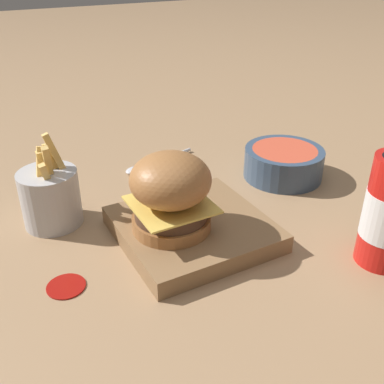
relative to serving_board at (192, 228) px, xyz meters
name	(u,v)px	position (x,y,z in m)	size (l,w,h in m)	color
ground_plane	(189,238)	(0.00, -0.01, -0.01)	(6.00, 6.00, 0.00)	#9E7A56
serving_board	(192,228)	(0.00, 0.00, 0.00)	(0.22, 0.22, 0.03)	olive
burger	(171,193)	(0.00, -0.04, 0.08)	(0.12, 0.12, 0.12)	#9E6638
fries_basket	(51,196)	(-0.14, -0.18, 0.03)	(0.09, 0.09, 0.15)	#B7B7BC
side_bowl	(283,162)	(-0.10, 0.26, 0.02)	(0.15, 0.15, 0.06)	#384C66
spoon	(146,166)	(-0.26, 0.03, -0.01)	(0.06, 0.17, 0.01)	silver
ketchup_puddle	(66,286)	(0.02, -0.21, -0.01)	(0.05, 0.05, 0.00)	#9E140F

